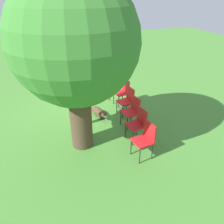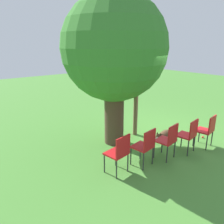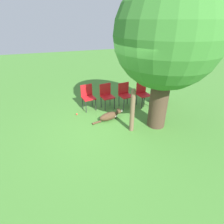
# 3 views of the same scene
# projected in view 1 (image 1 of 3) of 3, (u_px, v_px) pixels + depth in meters

# --- Properties ---
(ground_plane) EXTENTS (30.00, 30.00, 0.00)m
(ground_plane) POSITION_uv_depth(u_px,v_px,m) (81.00, 118.00, 6.97)
(ground_plane) COLOR #478433
(oak_tree) EXTENTS (2.78, 2.78, 4.04)m
(oak_tree) POSITION_uv_depth(u_px,v_px,m) (75.00, 44.00, 4.53)
(oak_tree) COLOR #4C3828
(oak_tree) RESTS_ON ground_plane
(dog) EXTENTS (0.42, 1.14, 0.35)m
(dog) POSITION_uv_depth(u_px,v_px,m) (99.00, 112.00, 7.02)
(dog) COLOR #513823
(dog) RESTS_ON ground_plane
(fence_post) EXTENTS (0.13, 0.13, 1.35)m
(fence_post) POSITION_uv_depth(u_px,v_px,m) (74.00, 107.00, 6.19)
(fence_post) COLOR brown
(fence_post) RESTS_ON ground_plane
(red_chair_0) EXTENTS (0.48, 0.50, 0.92)m
(red_chair_0) POSITION_uv_depth(u_px,v_px,m) (123.00, 90.00, 7.55)
(red_chair_0) COLOR red
(red_chair_0) RESTS_ON ground_plane
(red_chair_1) EXTENTS (0.48, 0.50, 0.92)m
(red_chair_1) POSITION_uv_depth(u_px,v_px,m) (127.00, 99.00, 6.95)
(red_chair_1) COLOR red
(red_chair_1) RESTS_ON ground_plane
(red_chair_2) EXTENTS (0.48, 0.50, 0.92)m
(red_chair_2) POSITION_uv_depth(u_px,v_px,m) (132.00, 110.00, 6.35)
(red_chair_2) COLOR red
(red_chair_2) RESTS_ON ground_plane
(red_chair_3) EXTENTS (0.48, 0.50, 0.92)m
(red_chair_3) POSITION_uv_depth(u_px,v_px,m) (138.00, 122.00, 5.75)
(red_chair_3) COLOR red
(red_chair_3) RESTS_ON ground_plane
(red_chair_4) EXTENTS (0.48, 0.50, 0.92)m
(red_chair_4) POSITION_uv_depth(u_px,v_px,m) (145.00, 138.00, 5.15)
(red_chair_4) COLOR red
(red_chair_4) RESTS_ON ground_plane
(tennis_ball) EXTENTS (0.07, 0.07, 0.07)m
(tennis_ball) POSITION_uv_depth(u_px,v_px,m) (109.00, 99.00, 8.11)
(tennis_ball) COLOR #E54C33
(tennis_ball) RESTS_ON ground_plane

